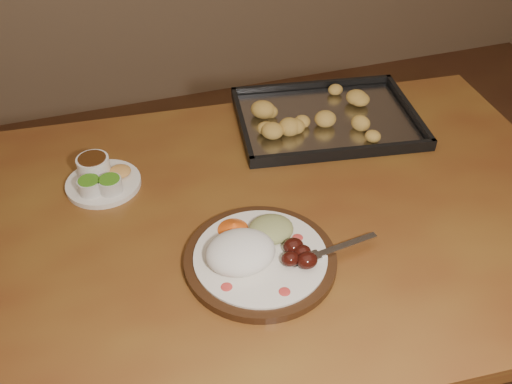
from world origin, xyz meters
name	(u,v)px	position (x,y,z in m)	size (l,w,h in m)	color
dining_table	(240,250)	(-0.28, 0.20, 0.65)	(1.57, 1.02, 0.75)	brown
dinner_plate	(257,253)	(-0.29, 0.07, 0.77)	(0.37, 0.29, 0.07)	black
condiment_saucer	(101,178)	(-0.54, 0.39, 0.77)	(0.16, 0.16, 0.06)	white
baking_tray	(326,117)	(0.03, 0.47, 0.77)	(0.49, 0.40, 0.05)	black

